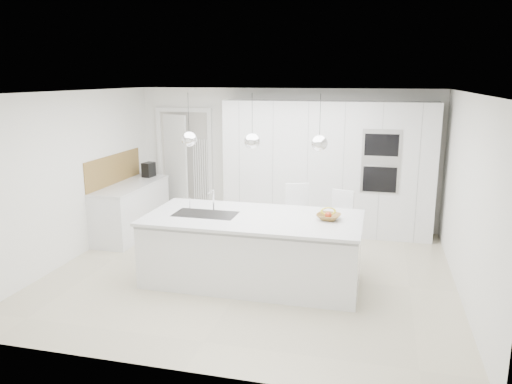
% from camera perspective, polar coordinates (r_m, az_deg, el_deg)
% --- Properties ---
extents(floor, '(5.50, 5.50, 0.00)m').
position_cam_1_polar(floor, '(7.13, -0.59, -9.18)').
color(floor, beige).
rests_on(floor, ground).
extents(wall_back, '(5.50, 0.00, 5.50)m').
position_cam_1_polar(wall_back, '(9.16, 3.34, 3.93)').
color(wall_back, white).
rests_on(wall_back, ground).
extents(wall_left, '(0.00, 5.00, 5.00)m').
position_cam_1_polar(wall_left, '(7.90, -20.31, 1.67)').
color(wall_left, white).
rests_on(wall_left, ground).
extents(ceiling, '(5.50, 5.50, 0.00)m').
position_cam_1_polar(ceiling, '(6.61, -0.64, 11.34)').
color(ceiling, white).
rests_on(ceiling, wall_back).
extents(tall_cabinets, '(3.60, 0.60, 2.30)m').
position_cam_1_polar(tall_cabinets, '(8.77, 8.11, 2.75)').
color(tall_cabinets, white).
rests_on(tall_cabinets, floor).
extents(oven_stack, '(0.62, 0.04, 1.05)m').
position_cam_1_polar(oven_stack, '(8.39, 14.06, 3.41)').
color(oven_stack, '#A5A5A8').
rests_on(oven_stack, tall_cabinets).
extents(doorway_frame, '(1.11, 0.08, 2.13)m').
position_cam_1_polar(doorway_frame, '(9.71, -8.11, 3.00)').
color(doorway_frame, white).
rests_on(doorway_frame, floor).
extents(hallway_door, '(0.76, 0.38, 2.00)m').
position_cam_1_polar(hallway_door, '(9.77, -9.57, 2.88)').
color(hallway_door, white).
rests_on(hallway_door, floor).
extents(radiator, '(0.32, 0.04, 1.40)m').
position_cam_1_polar(radiator, '(9.62, -6.33, 1.89)').
color(radiator, white).
rests_on(radiator, floor).
extents(left_base_cabinets, '(0.60, 1.80, 0.86)m').
position_cam_1_polar(left_base_cabinets, '(8.93, -14.01, -2.07)').
color(left_base_cabinets, white).
rests_on(left_base_cabinets, floor).
extents(left_worktop, '(0.62, 1.82, 0.04)m').
position_cam_1_polar(left_worktop, '(8.82, -14.17, 0.75)').
color(left_worktop, silver).
rests_on(left_worktop, left_base_cabinets).
extents(oak_backsplash, '(0.02, 1.80, 0.50)m').
position_cam_1_polar(oak_backsplash, '(8.91, -15.91, 2.54)').
color(oak_backsplash, olive).
rests_on(oak_backsplash, wall_left).
extents(island_base, '(2.80, 1.20, 0.86)m').
position_cam_1_polar(island_base, '(6.68, -0.41, -6.78)').
color(island_base, white).
rests_on(island_base, floor).
extents(island_worktop, '(2.84, 1.40, 0.04)m').
position_cam_1_polar(island_worktop, '(6.59, -0.31, -2.96)').
color(island_worktop, silver).
rests_on(island_worktop, island_base).
extents(island_sink, '(0.84, 0.44, 0.18)m').
position_cam_1_polar(island_sink, '(6.75, -5.78, -3.18)').
color(island_sink, '#3F3F42').
rests_on(island_sink, island_worktop).
extents(island_tap, '(0.02, 0.02, 0.30)m').
position_cam_1_polar(island_tap, '(6.85, -4.87, -0.91)').
color(island_tap, white).
rests_on(island_tap, island_worktop).
extents(pendant_left, '(0.20, 0.20, 0.20)m').
position_cam_1_polar(pendant_left, '(6.60, -7.64, 5.99)').
color(pendant_left, white).
rests_on(pendant_left, ceiling).
extents(pendant_mid, '(0.20, 0.20, 0.20)m').
position_cam_1_polar(pendant_mid, '(6.34, -0.44, 5.82)').
color(pendant_mid, white).
rests_on(pendant_mid, ceiling).
extents(pendant_right, '(0.20, 0.20, 0.20)m').
position_cam_1_polar(pendant_right, '(6.18, 7.25, 5.54)').
color(pendant_right, white).
rests_on(pendant_right, ceiling).
extents(fruit_bowl, '(0.36, 0.36, 0.08)m').
position_cam_1_polar(fruit_bowl, '(6.49, 8.29, -2.82)').
color(fruit_bowl, olive).
rests_on(fruit_bowl, island_worktop).
extents(espresso_machine, '(0.19, 0.26, 0.26)m').
position_cam_1_polar(espresso_machine, '(9.38, -12.17, 2.52)').
color(espresso_machine, black).
rests_on(espresso_machine, left_worktop).
extents(bar_stool_left, '(0.52, 0.61, 1.13)m').
position_cam_1_polar(bar_stool_left, '(7.48, 4.47, -3.55)').
color(bar_stool_left, white).
rests_on(bar_stool_left, floor).
extents(bar_stool_right, '(0.49, 0.58, 1.07)m').
position_cam_1_polar(bar_stool_right, '(7.42, 9.72, -4.10)').
color(bar_stool_right, white).
rests_on(bar_stool_right, floor).
extents(apple_a, '(0.08, 0.08, 0.08)m').
position_cam_1_polar(apple_a, '(6.46, 8.19, -2.61)').
color(apple_a, '#BF3C1E').
rests_on(apple_a, fruit_bowl).
extents(apple_b, '(0.08, 0.08, 0.08)m').
position_cam_1_polar(apple_b, '(6.44, 8.29, -2.63)').
color(apple_b, '#BF3C1E').
rests_on(apple_b, fruit_bowl).
extents(banana_bunch, '(0.23, 0.17, 0.21)m').
position_cam_1_polar(banana_bunch, '(6.46, 8.26, -2.19)').
color(banana_bunch, yellow).
rests_on(banana_bunch, fruit_bowl).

